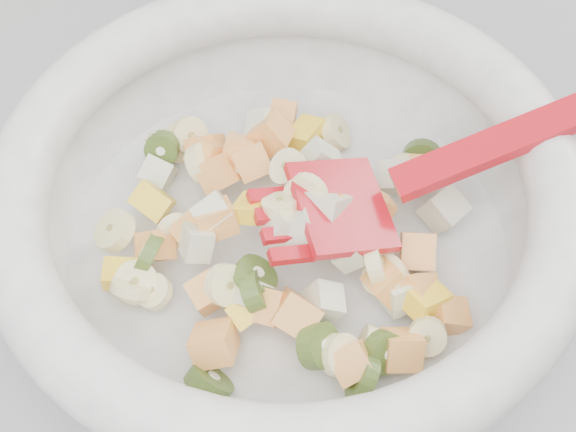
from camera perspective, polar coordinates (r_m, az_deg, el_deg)
mixing_bowl at (r=0.53m, az=0.06°, el=0.49°), size 0.43×0.36×0.13m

